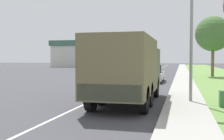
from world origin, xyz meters
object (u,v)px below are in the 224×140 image
military_truck (128,68)px  car_second_ahead (135,68)px  car_third_ahead (150,66)px  car_nearest_ahead (153,74)px  car_fourth_ahead (154,65)px

military_truck → car_second_ahead: size_ratio=1.59×
military_truck → car_third_ahead: military_truck is taller
military_truck → car_nearest_ahead: bearing=90.3°
car_nearest_ahead → car_fourth_ahead: car_nearest_ahead is taller
military_truck → car_second_ahead: military_truck is taller
car_third_ahead → car_nearest_ahead: bearing=-83.1°
car_third_ahead → car_fourth_ahead: size_ratio=0.98×
car_nearest_ahead → car_third_ahead: size_ratio=1.06×
car_nearest_ahead → car_second_ahead: bearing=105.8°
car_nearest_ahead → car_fourth_ahead: bearing=95.2°
car_nearest_ahead → car_third_ahead: car_third_ahead is taller
car_nearest_ahead → car_fourth_ahead: size_ratio=1.04×
car_nearest_ahead → car_fourth_ahead: 41.13m
car_third_ahead → car_second_ahead: bearing=-92.6°
car_fourth_ahead → car_nearest_ahead: bearing=-84.8°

